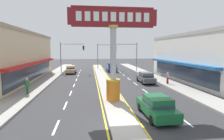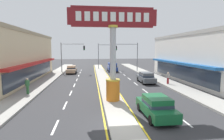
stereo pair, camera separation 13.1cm
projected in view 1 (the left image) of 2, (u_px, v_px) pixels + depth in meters
name	position (u px, v px, depth m)	size (l,w,h in m)	color
ground_plane	(124.00, 126.00, 11.33)	(160.00, 160.00, 0.00)	#303033
median_strip	(103.00, 79.00, 29.07)	(1.90, 52.00, 0.14)	#A39E93
sidewalk_left	(43.00, 82.00, 26.00)	(2.64, 60.00, 0.18)	#9E9B93
sidewalk_right	(160.00, 80.00, 28.18)	(2.64, 60.00, 0.18)	#9E9B93
lane_markings	(104.00, 81.00, 27.74)	(8.64, 52.00, 0.01)	silver
district_sign	(113.00, 51.00, 16.12)	(7.90, 1.31, 8.40)	orange
storefront_left	(2.00, 57.00, 25.79)	(9.61, 24.69, 7.39)	beige
storefront_right	(202.00, 58.00, 26.89)	(8.21, 21.39, 7.15)	silver
traffic_light_left_side	(69.00, 52.00, 36.52)	(4.86, 0.46, 6.20)	slate
traffic_light_right_side	(129.00, 52.00, 38.20)	(4.86, 0.46, 6.20)	slate
traffic_light_median_far	(104.00, 52.00, 43.32)	(4.20, 0.46, 6.20)	slate
suv_near_right_lane	(112.00, 67.00, 38.97)	(1.98, 4.61, 1.90)	navy
sedan_far_right_lane	(146.00, 77.00, 25.92)	(1.86, 4.31, 1.53)	#4C5156
sedan_near_left_lane	(157.00, 106.00, 12.81)	(1.90, 4.33, 1.53)	#14562D
sedan_mid_left_lane	(71.00, 69.00, 36.23)	(1.86, 4.31, 1.53)	tan
pedestrian_near_kerb	(27.00, 85.00, 18.61)	(0.38, 0.46, 1.68)	#336B3D
pedestrian_far_side	(168.00, 77.00, 24.32)	(0.36, 0.45, 1.60)	maroon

